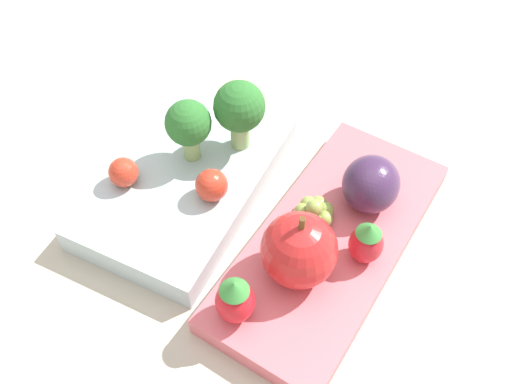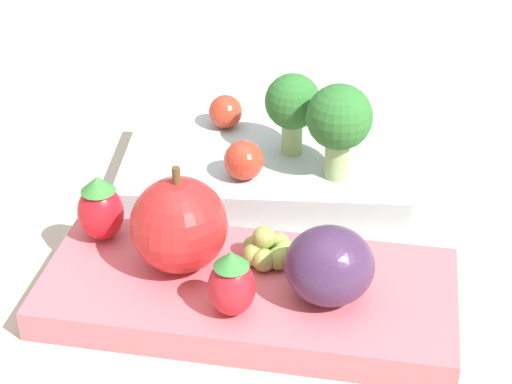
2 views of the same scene
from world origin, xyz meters
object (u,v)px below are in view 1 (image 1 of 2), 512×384
bento_box_savoury (187,181)px  bento_box_fruit (330,243)px  apple (299,250)px  strawberry_0 (235,300)px  grape_cluster (315,212)px  plum (371,184)px  cherry_tomato_1 (124,172)px  cherry_tomato_0 (212,185)px  broccoli_floret_1 (239,109)px  broccoli_floret_0 (188,125)px  strawberry_1 (366,242)px

bento_box_savoury → bento_box_fruit: bearing=-94.4°
apple → strawberry_0: 0.06m
grape_cluster → plum: bearing=-46.2°
cherry_tomato_1 → grape_cluster: cherry_tomato_1 is taller
bento_box_fruit → cherry_tomato_0: bearing=92.6°
bento_box_savoury → strawberry_0: (-0.10, -0.09, 0.03)m
bento_box_fruit → broccoli_floret_1: broccoli_floret_1 is taller
cherry_tomato_1 → strawberry_0: (-0.07, -0.13, 0.00)m
cherry_tomato_0 → grape_cluster: cherry_tomato_0 is taller
cherry_tomato_1 → strawberry_0: bearing=-118.1°
broccoli_floret_0 → grape_cluster: size_ratio=1.82×
strawberry_0 → strawberry_1: strawberry_0 is taller
strawberry_1 → apple: bearing=126.8°
plum → bento_box_savoury: bearing=103.0°
plum → broccoli_floret_0: bearing=96.2°
broccoli_floret_1 → bento_box_fruit: bearing=-118.8°
broccoli_floret_1 → cherry_tomato_0: bearing=-177.5°
cherry_tomato_0 → strawberry_1: strawberry_1 is taller
cherry_tomato_0 → cherry_tomato_1: cherry_tomato_0 is taller
bento_box_fruit → broccoli_floret_0: broccoli_floret_0 is taller
cherry_tomato_1 → strawberry_1: 0.19m
apple → cherry_tomato_1: bearing=82.9°
cherry_tomato_1 → grape_cluster: bearing=-78.5°
strawberry_1 → cherry_tomato_1: bearing=93.3°
apple → plum: size_ratio=1.33×
cherry_tomato_0 → apple: apple is taller
broccoli_floret_0 → broccoli_floret_1: 0.04m
bento_box_fruit → grape_cluster: bearing=58.3°
broccoli_floret_1 → plum: size_ratio=1.33×
bento_box_savoury → broccoli_floret_0: bearing=8.3°
cherry_tomato_1 → strawberry_1: strawberry_1 is taller
bento_box_savoury → broccoli_floret_0: 0.05m
cherry_tomato_0 → grape_cluster: size_ratio=0.83×
broccoli_floret_1 → cherry_tomato_1: (-0.07, 0.07, -0.03)m
broccoli_floret_1 → grape_cluster: broccoli_floret_1 is taller
apple → strawberry_1: bearing=-53.2°
bento_box_savoury → broccoli_floret_1: broccoli_floret_1 is taller
cherry_tomato_1 → apple: 0.16m
strawberry_1 → grape_cluster: bearing=67.0°
bento_box_fruit → cherry_tomato_1: 0.17m
bento_box_savoury → grape_cluster: (0.00, -0.11, 0.01)m
strawberry_0 → broccoli_floret_1: bearing=22.8°
bento_box_fruit → grape_cluster: (0.01, 0.02, 0.02)m
cherry_tomato_0 → broccoli_floret_0: bearing=47.0°
broccoli_floret_1 → cherry_tomato_0: size_ratio=2.47×
bento_box_savoury → strawberry_1: 0.16m
bento_box_savoury → cherry_tomato_0: bearing=-114.5°
strawberry_1 → grape_cluster: size_ratio=1.25×
cherry_tomato_1 → strawberry_0: strawberry_0 is taller
strawberry_1 → grape_cluster: (0.02, 0.04, -0.01)m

